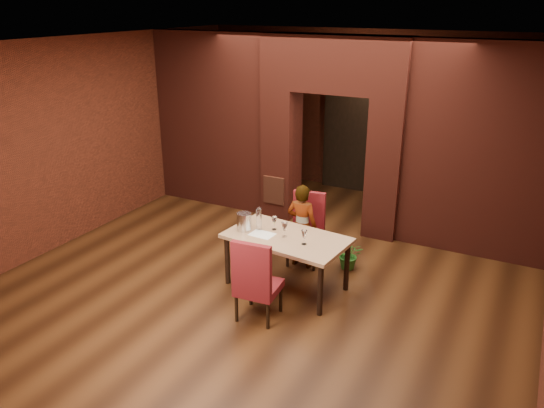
% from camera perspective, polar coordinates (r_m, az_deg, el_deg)
% --- Properties ---
extents(floor, '(8.00, 8.00, 0.00)m').
position_cam_1_polar(floor, '(7.81, 0.63, -7.18)').
color(floor, '#402310').
rests_on(floor, ground).
extents(ceiling, '(7.00, 8.00, 0.04)m').
position_cam_1_polar(ceiling, '(6.89, 0.74, 16.94)').
color(ceiling, silver).
rests_on(ceiling, ground).
extents(wall_back, '(7.00, 0.04, 3.20)m').
position_cam_1_polar(wall_back, '(10.81, 10.47, 9.56)').
color(wall_back, maroon).
rests_on(wall_back, ground).
extents(wall_front, '(7.00, 0.04, 3.20)m').
position_cam_1_polar(wall_front, '(4.32, -24.57, -10.16)').
color(wall_front, maroon).
rests_on(wall_front, ground).
extents(wall_left, '(0.04, 8.00, 3.20)m').
position_cam_1_polar(wall_left, '(9.26, -19.16, 6.82)').
color(wall_left, maroon).
rests_on(wall_left, ground).
extents(pillar_left, '(0.55, 0.55, 2.30)m').
position_cam_1_polar(pillar_left, '(9.44, 1.03, 5.43)').
color(pillar_left, maroon).
rests_on(pillar_left, ground).
extents(pillar_right, '(0.55, 0.55, 2.30)m').
position_cam_1_polar(pillar_right, '(8.79, 12.19, 3.76)').
color(pillar_right, maroon).
rests_on(pillar_right, ground).
extents(lintel, '(2.45, 0.55, 0.90)m').
position_cam_1_polar(lintel, '(8.76, 6.85, 14.73)').
color(lintel, maroon).
rests_on(lintel, ground).
extents(wing_wall_left, '(2.28, 0.35, 3.20)m').
position_cam_1_polar(wing_wall_left, '(10.03, -6.28, 8.89)').
color(wing_wall_left, maroon).
rests_on(wing_wall_left, ground).
extents(wing_wall_right, '(2.28, 0.35, 3.20)m').
position_cam_1_polar(wing_wall_right, '(8.43, 21.69, 5.18)').
color(wing_wall_right, maroon).
rests_on(wing_wall_right, ground).
extents(vent_panel, '(0.40, 0.03, 0.50)m').
position_cam_1_polar(vent_panel, '(9.37, 0.20, 1.47)').
color(vent_panel, brown).
rests_on(vent_panel, ground).
extents(rear_door, '(0.90, 0.08, 2.10)m').
position_cam_1_polar(rear_door, '(10.99, 8.19, 6.94)').
color(rear_door, black).
rests_on(rear_door, ground).
extents(rear_door_frame, '(1.02, 0.04, 2.22)m').
position_cam_1_polar(rear_door_frame, '(10.96, 8.12, 6.90)').
color(rear_door_frame, black).
rests_on(rear_door_frame, ground).
extents(dining_table, '(1.70, 1.07, 0.76)m').
position_cam_1_polar(dining_table, '(7.24, 1.56, -6.22)').
color(dining_table, '#AB7E5B').
rests_on(dining_table, ground).
extents(chair_far, '(0.55, 0.55, 1.06)m').
position_cam_1_polar(chair_far, '(7.83, 3.58, -2.81)').
color(chair_far, maroon).
rests_on(chair_far, ground).
extents(chair_near, '(0.54, 0.54, 1.09)m').
position_cam_1_polar(chair_near, '(6.51, -1.44, -7.92)').
color(chair_near, maroon).
rests_on(chair_near, ground).
extents(person_seated, '(0.46, 0.31, 1.27)m').
position_cam_1_polar(person_seated, '(7.71, 3.24, -2.37)').
color(person_seated, white).
rests_on(person_seated, ground).
extents(wine_glass_a, '(0.08, 0.08, 0.19)m').
position_cam_1_polar(wine_glass_a, '(7.24, 0.24, -2.08)').
color(wine_glass_a, white).
rests_on(wine_glass_a, dining_table).
extents(wine_glass_b, '(0.09, 0.09, 0.21)m').
position_cam_1_polar(wine_glass_b, '(7.01, 1.36, -2.77)').
color(wine_glass_b, white).
rests_on(wine_glass_b, dining_table).
extents(wine_glass_c, '(0.08, 0.08, 0.20)m').
position_cam_1_polar(wine_glass_c, '(6.82, 3.48, -3.60)').
color(wine_glass_c, white).
rests_on(wine_glass_c, dining_table).
extents(tasting_sheet, '(0.34, 0.26, 0.00)m').
position_cam_1_polar(tasting_sheet, '(7.13, -1.07, -3.29)').
color(tasting_sheet, white).
rests_on(tasting_sheet, dining_table).
extents(wine_bucket, '(0.20, 0.20, 0.24)m').
position_cam_1_polar(wine_bucket, '(7.23, -3.02, -1.91)').
color(wine_bucket, '#BABAC1').
rests_on(wine_bucket, dining_table).
extents(water_bottle, '(0.08, 0.08, 0.33)m').
position_cam_1_polar(water_bottle, '(7.21, -1.41, -1.59)').
color(water_bottle, white).
rests_on(water_bottle, dining_table).
extents(potted_plant, '(0.47, 0.44, 0.44)m').
position_cam_1_polar(potted_plant, '(7.86, 8.33, -5.41)').
color(potted_plant, '#297025').
rests_on(potted_plant, ground).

